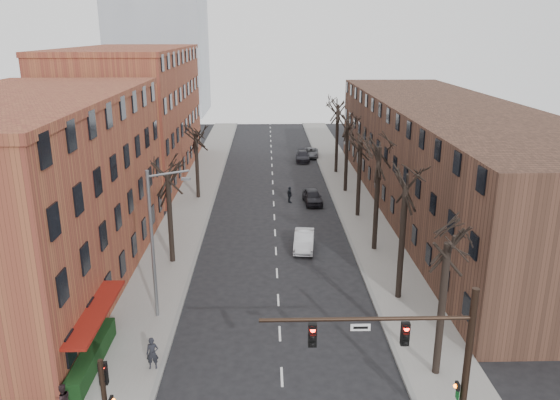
{
  "coord_description": "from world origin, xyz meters",
  "views": [
    {
      "loc": [
        -0.67,
        -18.97,
        16.27
      ],
      "look_at": [
        0.32,
        20.42,
        4.0
      ],
      "focal_mm": 35.0,
      "sensor_mm": 36.0,
      "label": 1
    }
  ],
  "objects": [
    {
      "name": "hedge",
      "position": [
        -9.5,
        5.0,
        0.65
      ],
      "size": [
        0.8,
        6.0,
        1.0
      ],
      "primitive_type": "cube",
      "color": "#123513",
      "rests_on": "sidewalk_left"
    },
    {
      "name": "pedestrian_b",
      "position": [
        -9.6,
        1.24,
        0.93
      ],
      "size": [
        0.96,
        0.92,
        1.56
      ],
      "primitive_type": "imported",
      "rotation": [
        0.0,
        0.0,
        3.76
      ],
      "color": "black",
      "rests_on": "sidewalk_left"
    },
    {
      "name": "parked_car_near",
      "position": [
        3.8,
        32.04,
        0.7
      ],
      "size": [
        1.96,
        4.21,
        1.39
      ],
      "primitive_type": "imported",
      "rotation": [
        0.0,
        0.0,
        0.08
      ],
      "color": "black",
      "rests_on": "ground"
    },
    {
      "name": "sidewalk_right",
      "position": [
        8.0,
        35.0,
        0.07
      ],
      "size": [
        4.0,
        90.0,
        0.15
      ],
      "primitive_type": "cube",
      "color": "gray",
      "rests_on": "ground"
    },
    {
      "name": "pedestrian_a",
      "position": [
        -6.4,
        4.7,
        0.98
      ],
      "size": [
        0.64,
        0.45,
        1.66
      ],
      "primitive_type": "imported",
      "rotation": [
        0.0,
        0.0,
        0.09
      ],
      "color": "black",
      "rests_on": "sidewalk_left"
    },
    {
      "name": "tree_left_a",
      "position": [
        -7.6,
        18.0,
        0.0
      ],
      "size": [
        5.2,
        5.2,
        9.5
      ],
      "primitive_type": null,
      "color": "black",
      "rests_on": "ground"
    },
    {
      "name": "streetlight",
      "position": [
        -7.03,
        10.0,
        5.01
      ],
      "size": [
        2.45,
        0.22,
        9.03
      ],
      "color": "slate",
      "rests_on": "ground"
    },
    {
      "name": "parked_car_mid",
      "position": [
        4.04,
        50.35,
        0.63
      ],
      "size": [
        1.97,
        4.4,
        1.25
      ],
      "primitive_type": "imported",
      "rotation": [
        0.0,
        0.0,
        -0.05
      ],
      "color": "black",
      "rests_on": "ground"
    },
    {
      "name": "building_left_near",
      "position": [
        -16.0,
        15.0,
        6.0
      ],
      "size": [
        12.0,
        26.0,
        12.0
      ],
      "primitive_type": "cube",
      "color": "brown",
      "rests_on": "ground"
    },
    {
      "name": "silver_sedan",
      "position": [
        2.2,
        20.44,
        0.7
      ],
      "size": [
        1.93,
        4.4,
        1.41
      ],
      "primitive_type": "imported",
      "rotation": [
        0.0,
        0.0,
        -0.11
      ],
      "color": "#AFB1B7",
      "rests_on": "ground"
    },
    {
      "name": "parked_car_far",
      "position": [
        5.3,
        52.63,
        0.59
      ],
      "size": [
        2.32,
        4.39,
        1.18
      ],
      "primitive_type": "imported",
      "rotation": [
        0.0,
        0.0,
        -0.09
      ],
      "color": "#5A5B62",
      "rests_on": "ground"
    },
    {
      "name": "sidewalk_left",
      "position": [
        -8.0,
        35.0,
        0.07
      ],
      "size": [
        4.0,
        90.0,
        0.15
      ],
      "primitive_type": "cube",
      "color": "gray",
      "rests_on": "ground"
    },
    {
      "name": "awning_left",
      "position": [
        -9.4,
        6.0,
        0.0
      ],
      "size": [
        1.2,
        7.0,
        0.15
      ],
      "primitive_type": "cube",
      "color": "maroon",
      "rests_on": "ground"
    },
    {
      "name": "building_left_far",
      "position": [
        -16.0,
        44.0,
        7.0
      ],
      "size": [
        12.0,
        28.0,
        14.0
      ],
      "primitive_type": "cube",
      "color": "brown",
      "rests_on": "ground"
    },
    {
      "name": "tree_right_e",
      "position": [
        7.6,
        36.0,
        0.0
      ],
      "size": [
        5.2,
        5.2,
        10.8
      ],
      "primitive_type": null,
      "color": "black",
      "rests_on": "ground"
    },
    {
      "name": "tree_right_d",
      "position": [
        7.6,
        28.0,
        0.0
      ],
      "size": [
        5.2,
        5.2,
        10.0
      ],
      "primitive_type": null,
      "color": "black",
      "rests_on": "ground"
    },
    {
      "name": "tree_right_a",
      "position": [
        7.6,
        4.0,
        0.0
      ],
      "size": [
        5.2,
        5.2,
        10.0
      ],
      "primitive_type": null,
      "color": "black",
      "rests_on": "ground"
    },
    {
      "name": "building_right",
      "position": [
        16.0,
        30.0,
        5.0
      ],
      "size": [
        12.0,
        50.0,
        10.0
      ],
      "primitive_type": "cube",
      "color": "#513225",
      "rests_on": "ground"
    },
    {
      "name": "pedestrian_crossing",
      "position": [
        1.58,
        32.36,
        0.81
      ],
      "size": [
        0.7,
        1.03,
        1.62
      ],
      "primitive_type": "imported",
      "rotation": [
        0.0,
        0.0,
        1.93
      ],
      "color": "black",
      "rests_on": "ground"
    },
    {
      "name": "signal_mast_arm",
      "position": [
        5.45,
        -1.0,
        4.4
      ],
      "size": [
        8.14,
        0.3,
        7.2
      ],
      "color": "black",
      "rests_on": "ground"
    },
    {
      "name": "signal_pole_left",
      "position": [
        -6.99,
        -0.95,
        2.61
      ],
      "size": [
        0.47,
        0.44,
        4.4
      ],
      "color": "black",
      "rests_on": "ground"
    },
    {
      "name": "tree_right_b",
      "position": [
        7.6,
        12.0,
        0.0
      ],
      "size": [
        5.2,
        5.2,
        10.8
      ],
      "primitive_type": null,
      "color": "black",
      "rests_on": "ground"
    },
    {
      "name": "tree_right_f",
      "position": [
        7.6,
        44.0,
        0.0
      ],
      "size": [
        5.2,
        5.2,
        11.6
      ],
      "primitive_type": null,
      "color": "black",
      "rests_on": "ground"
    },
    {
      "name": "tree_left_b",
      "position": [
        -7.6,
        34.0,
        0.0
      ],
      "size": [
        5.2,
        5.2,
        9.5
      ],
      "primitive_type": null,
      "color": "black",
      "rests_on": "ground"
    },
    {
      "name": "tree_right_c",
      "position": [
        7.6,
        20.0,
        0.0
      ],
      "size": [
        5.2,
        5.2,
        11.6
      ],
      "primitive_type": null,
      "color": "black",
      "rests_on": "ground"
    }
  ]
}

